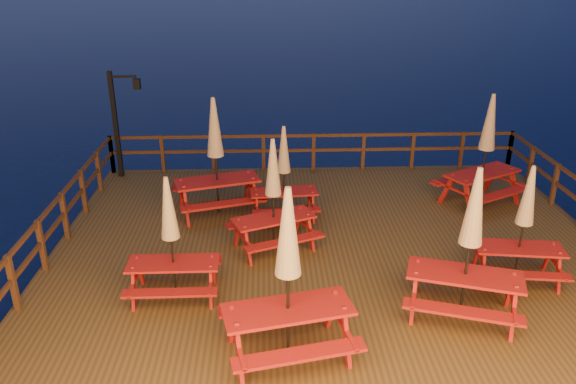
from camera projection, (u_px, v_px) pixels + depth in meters
name	position (u px, v px, depth m)	size (l,w,h in m)	color
ground	(331.00, 264.00, 12.31)	(500.00, 500.00, 0.00)	black
deck	(331.00, 256.00, 12.23)	(12.00, 10.00, 0.40)	#483317
deck_piles	(330.00, 275.00, 12.43)	(11.44, 9.44, 1.40)	#3C1D13
railing	(324.00, 184.00, 13.50)	(11.80, 9.75, 1.10)	#3C1D13
lamp_post	(120.00, 115.00, 15.45)	(0.85, 0.18, 3.00)	black
picnic_table_0	(216.00, 155.00, 13.26)	(2.40, 2.16, 2.87)	maroon
picnic_table_1	(171.00, 237.00, 9.96)	(1.66, 1.36, 2.37)	maroon
picnic_table_2	(524.00, 223.00, 10.50)	(1.82, 1.57, 2.36)	maroon
picnic_table_3	(486.00, 148.00, 13.79)	(2.51, 2.37, 2.83)	maroon
picnic_table_4	(273.00, 194.00, 11.63)	(2.14, 1.97, 2.47)	maroon
picnic_table_5	(284.00, 171.00, 13.14)	(1.68, 1.42, 2.27)	maroon
picnic_table_6	(288.00, 273.00, 8.34)	(2.30, 2.03, 2.86)	maroon
picnic_table_7	(470.00, 242.00, 9.33)	(2.33, 2.11, 2.76)	maroon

